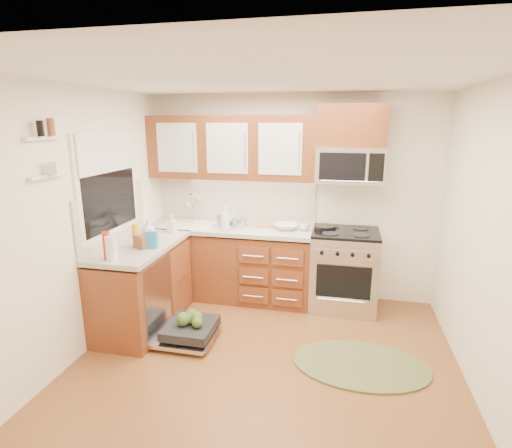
% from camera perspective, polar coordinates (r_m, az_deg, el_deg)
% --- Properties ---
extents(floor, '(3.50, 3.50, 0.00)m').
position_cam_1_polar(floor, '(3.87, 1.08, -19.84)').
color(floor, brown).
rests_on(floor, ground).
extents(ceiling, '(3.50, 3.50, 0.00)m').
position_cam_1_polar(ceiling, '(3.22, 1.31, 20.19)').
color(ceiling, white).
rests_on(ceiling, ground).
extents(wall_back, '(3.50, 0.04, 2.50)m').
position_cam_1_polar(wall_back, '(5.01, 5.12, 3.67)').
color(wall_back, white).
rests_on(wall_back, ground).
extents(wall_front, '(3.50, 0.04, 2.50)m').
position_cam_1_polar(wall_front, '(1.78, -10.46, -17.10)').
color(wall_front, white).
rests_on(wall_front, ground).
extents(wall_left, '(0.04, 3.50, 2.50)m').
position_cam_1_polar(wall_left, '(4.04, -23.94, -0.11)').
color(wall_left, white).
rests_on(wall_left, ground).
extents(wall_right, '(0.04, 3.50, 2.50)m').
position_cam_1_polar(wall_right, '(3.46, 30.97, -3.22)').
color(wall_right, white).
rests_on(wall_right, ground).
extents(base_cabinet_back, '(2.05, 0.60, 0.85)m').
position_cam_1_polar(base_cabinet_back, '(5.09, -3.69, -5.77)').
color(base_cabinet_back, '#592214').
rests_on(base_cabinet_back, ground).
extents(base_cabinet_left, '(0.60, 1.25, 0.85)m').
position_cam_1_polar(base_cabinet_left, '(4.56, -15.90, -8.79)').
color(base_cabinet_left, '#592214').
rests_on(base_cabinet_left, ground).
extents(countertop_back, '(2.07, 0.64, 0.05)m').
position_cam_1_polar(countertop_back, '(4.94, -3.81, -0.63)').
color(countertop_back, '#B0ABA1').
rests_on(countertop_back, base_cabinet_back).
extents(countertop_left, '(0.64, 1.27, 0.05)m').
position_cam_1_polar(countertop_left, '(4.39, -16.20, -3.09)').
color(countertop_left, '#B0ABA1').
rests_on(countertop_left, base_cabinet_left).
extents(backsplash_back, '(2.05, 0.02, 0.57)m').
position_cam_1_polar(backsplash_back, '(5.15, -2.95, 3.54)').
color(backsplash_back, beige).
rests_on(backsplash_back, ground).
extents(backsplash_left, '(0.02, 1.25, 0.57)m').
position_cam_1_polar(backsplash_left, '(4.46, -19.81, 1.02)').
color(backsplash_left, beige).
rests_on(backsplash_left, ground).
extents(upper_cabinets, '(2.05, 0.35, 0.75)m').
position_cam_1_polar(upper_cabinets, '(4.91, -3.56, 10.83)').
color(upper_cabinets, '#592214').
rests_on(upper_cabinets, ground).
extents(cabinet_over_mw, '(0.76, 0.35, 0.47)m').
position_cam_1_polar(cabinet_over_mw, '(4.71, 13.53, 13.50)').
color(cabinet_over_mw, '#592214').
rests_on(cabinet_over_mw, ground).
extents(range, '(0.76, 0.64, 0.95)m').
position_cam_1_polar(range, '(4.87, 12.42, -6.40)').
color(range, silver).
rests_on(range, ground).
extents(microwave, '(0.76, 0.38, 0.40)m').
position_cam_1_polar(microwave, '(4.71, 13.23, 8.21)').
color(microwave, silver).
rests_on(microwave, ground).
extents(sink, '(0.62, 0.50, 0.26)m').
position_cam_1_polar(sink, '(5.12, -9.52, -1.43)').
color(sink, white).
rests_on(sink, ground).
extents(dishwasher, '(0.70, 0.60, 0.20)m').
position_cam_1_polar(dishwasher, '(4.28, -9.83, -14.85)').
color(dishwasher, silver).
rests_on(dishwasher, ground).
extents(window, '(0.03, 1.05, 1.05)m').
position_cam_1_polar(window, '(4.38, -20.36, 5.28)').
color(window, white).
rests_on(window, ground).
extents(window_blind, '(0.02, 0.96, 0.40)m').
position_cam_1_polar(window_blind, '(4.33, -20.46, 9.58)').
color(window_blind, white).
rests_on(window_blind, ground).
extents(shelf_upper, '(0.04, 0.40, 0.03)m').
position_cam_1_polar(shelf_upper, '(3.64, -28.10, 10.78)').
color(shelf_upper, white).
rests_on(shelf_upper, ground).
extents(shelf_lower, '(0.04, 0.40, 0.03)m').
position_cam_1_polar(shelf_lower, '(3.67, -27.55, 6.12)').
color(shelf_lower, white).
rests_on(shelf_lower, ground).
extents(rug, '(1.35, 0.99, 0.02)m').
position_cam_1_polar(rug, '(4.00, 14.68, -18.87)').
color(rug, '#62683B').
rests_on(rug, ground).
extents(skillet, '(0.26, 0.26, 0.05)m').
position_cam_1_polar(skillet, '(4.75, 9.80, -0.49)').
color(skillet, black).
rests_on(skillet, range).
extents(stock_pot, '(0.25, 0.25, 0.11)m').
position_cam_1_polar(stock_pot, '(4.88, -2.36, 0.20)').
color(stock_pot, silver).
rests_on(stock_pot, countertop_back).
extents(cutting_board, '(0.31, 0.25, 0.02)m').
position_cam_1_polar(cutting_board, '(4.93, 1.65, -0.21)').
color(cutting_board, '#AA714E').
rests_on(cutting_board, countertop_back).
extents(canister, '(0.10, 0.10, 0.16)m').
position_cam_1_polar(canister, '(4.89, -5.29, 0.43)').
color(canister, silver).
rests_on(canister, countertop_back).
extents(paper_towel_roll, '(0.14, 0.14, 0.23)m').
position_cam_1_polar(paper_towel_roll, '(3.94, -19.96, -3.22)').
color(paper_towel_roll, white).
rests_on(paper_towel_roll, countertop_left).
extents(mustard_bottle, '(0.10, 0.10, 0.24)m').
position_cam_1_polar(mustard_bottle, '(4.27, -16.74, -1.57)').
color(mustard_bottle, gold).
rests_on(mustard_bottle, countertop_left).
extents(red_bottle, '(0.08, 0.08, 0.26)m').
position_cam_1_polar(red_bottle, '(3.97, -20.55, -2.92)').
color(red_bottle, '#B22B0E').
rests_on(red_bottle, countertop_left).
extents(wooden_box, '(0.16, 0.14, 0.14)m').
position_cam_1_polar(wooden_box, '(4.23, -16.10, -2.43)').
color(wooden_box, brown).
rests_on(wooden_box, countertop_left).
extents(blue_carton, '(0.11, 0.07, 0.18)m').
position_cam_1_polar(blue_carton, '(4.19, -14.64, -2.18)').
color(blue_carton, '#2880BD').
rests_on(blue_carton, countertop_left).
extents(bowl_a, '(0.31, 0.31, 0.07)m').
position_cam_1_polar(bowl_a, '(4.79, 4.30, -0.36)').
color(bowl_a, '#999999').
rests_on(bowl_a, countertop_back).
extents(bowl_b, '(0.31, 0.31, 0.09)m').
position_cam_1_polar(bowl_b, '(5.09, -3.93, 0.60)').
color(bowl_b, '#999999').
rests_on(bowl_b, countertop_back).
extents(cup, '(0.15, 0.15, 0.09)m').
position_cam_1_polar(cup, '(4.76, 6.95, -0.40)').
color(cup, '#999999').
rests_on(cup, countertop_back).
extents(soap_bottle_a, '(0.14, 0.14, 0.27)m').
position_cam_1_polar(soap_bottle_a, '(4.73, -4.45, 0.73)').
color(soap_bottle_a, '#999999').
rests_on(soap_bottle_a, countertop_back).
extents(soap_bottle_b, '(0.10, 0.10, 0.20)m').
position_cam_1_polar(soap_bottle_b, '(4.75, -11.94, 0.08)').
color(soap_bottle_b, '#999999').
rests_on(soap_bottle_b, countertop_left).
extents(soap_bottle_c, '(0.17, 0.17, 0.19)m').
position_cam_1_polar(soap_bottle_c, '(4.64, -15.15, -0.56)').
color(soap_bottle_c, '#999999').
rests_on(soap_bottle_c, countertop_left).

